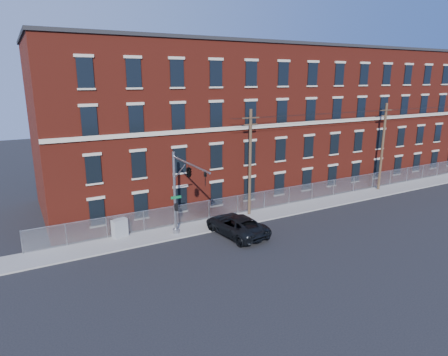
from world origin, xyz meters
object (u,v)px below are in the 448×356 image
traffic_signal_mast (185,179)px  utility_cabinet (120,228)px  pickup_truck (236,225)px  utility_pole_near (250,161)px

traffic_signal_mast → utility_cabinet: 7.31m
traffic_signal_mast → utility_cabinet: traffic_signal_mast is taller
traffic_signal_mast → pickup_truck: size_ratio=1.12×
utility_pole_near → pickup_truck: utility_pole_near is taller
traffic_signal_mast → utility_pole_near: utility_pole_near is taller
pickup_truck → utility_cabinet: pickup_truck is taller
utility_pole_near → utility_cabinet: 13.10m
utility_pole_near → utility_cabinet: size_ratio=6.53×
pickup_truck → utility_cabinet: bearing=-31.6°
utility_cabinet → utility_pole_near: bearing=-19.6°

